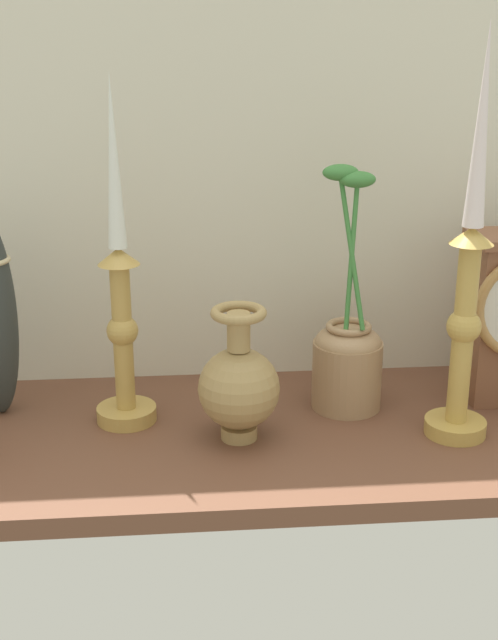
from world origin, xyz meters
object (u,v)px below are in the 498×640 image
brass_vase_bulbous (239,384)px  brass_vase_jar (347,354)px  candlestick_tall_left (121,306)px  candlestick_tall_center (467,292)px

brass_vase_bulbous → brass_vase_jar: 16.25cm
candlestick_tall_left → brass_vase_jar: (27.77, 1.81, -7.77)cm
candlestick_tall_center → brass_vase_bulbous: 28.04cm
candlestick_tall_left → brass_vase_bulbous: 16.76cm
brass_vase_bulbous → brass_vase_jar: brass_vase_jar is taller
candlestick_tall_left → brass_vase_bulbous: size_ratio=2.57×
brass_vase_bulbous → brass_vase_jar: bearing=28.5°
brass_vase_jar → candlestick_tall_left: bearing=-176.3°
brass_vase_bulbous → brass_vase_jar: (14.28, 7.75, 0.20)cm
candlestick_tall_left → brass_vase_bulbous: candlestick_tall_left is taller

